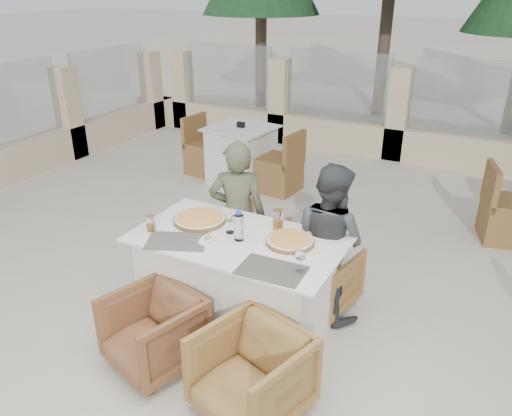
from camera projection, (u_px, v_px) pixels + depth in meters
The scene contains 22 objects.
ground at pixel (245, 327), 4.03m from camera, with size 80.00×80.00×0.00m, color beige.
sand_patch at pixel (467, 72), 15.28m from camera, with size 30.00×16.00×0.01m, color beige.
perimeter_wall_far at pixel (399, 108), 7.56m from camera, with size 10.00×0.34×1.60m, color beige, non-canonical shape.
perimeter_wall_left at pixel (11, 121), 6.82m from camera, with size 0.34×7.00×1.60m, color beige, non-canonical shape.
dining_table at pixel (238, 281), 3.94m from camera, with size 1.60×0.90×0.77m, color white, non-canonical shape.
placemat_near_left at pixel (177, 241), 3.73m from camera, with size 0.45×0.30×0.00m, color #615B53.
placemat_near_right at pixel (272, 270), 3.36m from camera, with size 0.45×0.30×0.00m, color #504D44.
pizza_left at pixel (200, 218), 4.03m from camera, with size 0.43×0.43×0.06m, color orange.
pizza_right at pixel (290, 240), 3.70m from camera, with size 0.36×0.36×0.05m, color #D0611C.
water_bottle at pixel (239, 225), 3.71m from camera, with size 0.07×0.07×0.24m, color #ACC3E2.
wine_glass_centre at pixel (230, 222), 3.82m from camera, with size 0.08×0.08×0.18m, color silver, non-canonical shape.
wine_glass_corner at pixel (301, 260), 3.30m from camera, with size 0.08×0.08×0.18m, color silver, non-canonical shape.
beer_glass_left at pixel (151, 223), 3.87m from camera, with size 0.06×0.06×0.13m, color orange.
beer_glass_right at pixel (278, 219), 3.90m from camera, with size 0.08×0.08×0.16m, color orange.
olive_dish at pixel (208, 239), 3.72m from camera, with size 0.11×0.11×0.04m, color silver, non-canonical shape.
armchair_far_left at pixel (248, 240), 4.79m from camera, with size 0.61×0.63×0.57m, color #8E5E33.
armchair_far_right at pixel (319, 277), 4.21m from camera, with size 0.57×0.59×0.53m, color olive.
armchair_near_left at pixel (154, 331), 3.54m from camera, with size 0.60×0.61×0.56m, color brown.
armchair_near_right at pixel (251, 374), 3.14m from camera, with size 0.62×0.64×0.58m, color olive.
diner_left at pixel (238, 216), 4.36m from camera, with size 0.49×0.32×1.35m, color #50523B.
diner_right at pixel (329, 241), 3.98m from camera, with size 0.64×0.50×1.31m, color #3D4043.
bg_table_a at pixel (241, 155), 6.82m from camera, with size 1.64×0.82×0.77m, color silver, non-canonical shape.
Camera 1 is at (1.61, -2.85, 2.54)m, focal length 35.00 mm.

